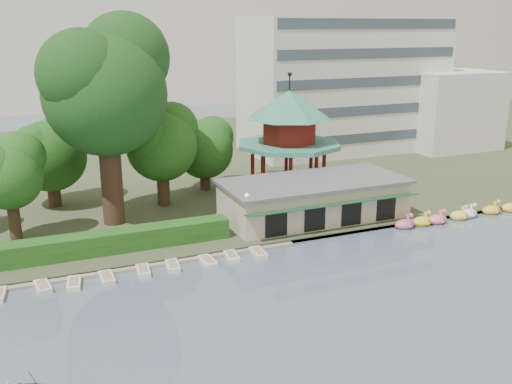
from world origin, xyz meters
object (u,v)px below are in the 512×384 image
big_tree (106,83)px  dock (100,272)px  pavilion (289,131)px  boathouse (314,198)px

big_tree → dock: bearing=-106.0°
pavilion → big_tree: bearing=-169.6°
pavilion → big_tree: size_ratio=0.67×
boathouse → pavilion: (2.00, 10.03, 5.11)m
big_tree → pavilion: bearing=10.4°
dock → pavilion: bearing=31.7°
boathouse → big_tree: (-18.84, 6.21, 11.64)m
boathouse → pavilion: size_ratio=1.38×
dock → pavilion: 29.14m
boathouse → big_tree: bearing=161.8°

